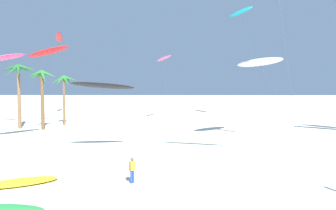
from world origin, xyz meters
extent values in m
cylinder|color=olive|center=(-18.52, 41.91, 4.27)|extent=(0.43, 0.43, 8.54)
cone|color=#23662D|center=(-17.31, 42.03, 8.22)|extent=(2.63, 0.80, 1.20)
cone|color=#23662D|center=(-17.76, 42.79, 8.07)|extent=(2.09, 2.30, 1.47)
cone|color=#23662D|center=(-19.04, 43.03, 8.26)|extent=(1.59, 2.58, 1.11)
cone|color=#23662D|center=(-19.74, 41.92, 8.22)|extent=(2.59, 0.59, 1.20)
cone|color=#23662D|center=(-18.91, 40.92, 7.86)|extent=(1.40, 2.47, 1.84)
cone|color=#23662D|center=(-18.12, 40.95, 7.83)|extent=(1.45, 2.43, 1.90)
cylinder|color=brown|center=(-13.53, 45.68, 3.54)|extent=(0.31, 0.31, 7.08)
cone|color=#287533|center=(-12.61, 45.85, 6.80)|extent=(2.11, 0.91, 1.10)
cone|color=#287533|center=(-13.03, 46.26, 6.47)|extent=(1.66, 1.79, 1.66)
cone|color=#287533|center=(-13.87, 46.55, 6.78)|extent=(1.27, 2.10, 1.13)
cone|color=#287533|center=(-14.33, 46.15, 6.76)|extent=(2.04, 1.51, 1.17)
cone|color=#287533|center=(-14.34, 45.44, 6.57)|extent=(2.05, 1.09, 1.50)
cone|color=#287533|center=(-13.82, 44.88, 6.58)|extent=(1.19, 2.05, 1.48)
cone|color=#287533|center=(-13.00, 45.09, 6.51)|extent=(1.70, 1.80, 1.60)
cylinder|color=brown|center=(-14.93, 40.82, 3.86)|extent=(0.43, 0.43, 7.71)
cone|color=#287533|center=(-13.99, 40.89, 7.35)|extent=(2.12, 0.71, 1.25)
cone|color=#287533|center=(-14.51, 41.71, 7.52)|extent=(1.39, 2.12, 0.92)
cone|color=#287533|center=(-15.51, 41.52, 7.28)|extent=(1.74, 1.95, 1.36)
cone|color=#287533|center=(-15.79, 40.84, 7.19)|extent=(2.03, 0.61, 1.52)
cone|color=#287533|center=(-15.39, 39.96, 7.45)|extent=(1.48, 2.11, 1.06)
cone|color=#287533|center=(-14.50, 40.24, 7.00)|extent=(1.54, 1.80, 1.81)
ellipsoid|color=red|center=(-15.79, 45.93, 10.77)|extent=(6.40, 2.10, 2.33)
ellipsoid|color=blue|center=(-15.79, 45.93, 10.80)|extent=(6.31, 1.17, 1.85)
cylinder|color=#4C4C51|center=(-17.11, 41.98, 5.34)|extent=(2.66, 7.91, 10.70)
ellipsoid|color=#EA5193|center=(1.06, 52.14, 10.18)|extent=(2.95, 5.45, 1.89)
ellipsoid|color=green|center=(1.06, 52.14, 10.21)|extent=(2.49, 5.27, 1.49)
cylinder|color=#4C4C51|center=(1.31, 47.99, 5.05)|extent=(0.53, 8.31, 10.11)
ellipsoid|color=red|center=(-18.48, 59.77, 14.44)|extent=(2.19, 6.05, 2.09)
ellipsoid|color=purple|center=(-18.48, 59.77, 14.47)|extent=(1.57, 5.93, 1.43)
cylinder|color=#4C4C51|center=(-18.35, 55.51, 7.18)|extent=(0.29, 8.54, 14.38)
ellipsoid|color=black|center=(-3.95, 26.14, 6.11)|extent=(5.99, 2.68, 1.15)
ellipsoid|color=red|center=(-3.95, 26.14, 6.14)|extent=(5.87, 1.63, 0.78)
cylinder|color=#4C4C51|center=(-3.24, 21.83, 3.02)|extent=(1.44, 8.63, 6.06)
cylinder|color=#4C4C51|center=(9.22, 14.73, 7.53)|extent=(0.69, 5.17, 15.07)
ellipsoid|color=#19B2B7|center=(13.73, 54.31, 17.97)|extent=(3.86, 6.24, 1.74)
ellipsoid|color=#EA5193|center=(13.73, 54.31, 18.00)|extent=(3.17, 5.95, 0.92)
cylinder|color=#4C4C51|center=(15.45, 51.58, 8.95)|extent=(3.47, 5.48, 17.90)
ellipsoid|color=white|center=(11.87, 33.02, 8.57)|extent=(4.55, 5.37, 1.42)
ellipsoid|color=purple|center=(11.87, 33.02, 8.60)|extent=(4.20, 5.18, 0.87)
cylinder|color=#4C4C51|center=(13.79, 30.87, 4.25)|extent=(3.87, 4.33, 8.50)
ellipsoid|color=#EA5193|center=(-21.77, 44.62, 9.82)|extent=(5.71, 4.63, 2.06)
ellipsoid|color=white|center=(-21.77, 44.62, 9.85)|extent=(5.33, 3.87, 1.56)
ellipsoid|color=yellow|center=(-7.27, 15.47, 0.19)|extent=(4.93, 3.72, 0.37)
ellipsoid|color=blue|center=(-7.27, 15.47, 0.21)|extent=(2.52, 2.21, 0.22)
ellipsoid|color=#19B2B7|center=(-6.11, 10.60, 0.19)|extent=(2.02, 1.51, 0.20)
cylinder|color=#284CA3|center=(-0.22, 15.98, 0.42)|extent=(0.14, 0.14, 0.84)
cylinder|color=#284CA3|center=(-0.10, 16.10, 0.42)|extent=(0.14, 0.14, 0.84)
cube|color=yellow|center=(-0.16, 16.04, 1.14)|extent=(0.35, 0.35, 0.61)
cylinder|color=brown|center=(-0.31, 15.90, 1.10)|extent=(0.09, 0.09, 0.56)
cylinder|color=brown|center=(-0.01, 16.19, 1.10)|extent=(0.09, 0.09, 0.56)
sphere|color=brown|center=(-0.16, 16.04, 1.58)|extent=(0.21, 0.21, 0.21)
camera|label=1|loc=(2.47, -6.65, 6.63)|focal=38.46mm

